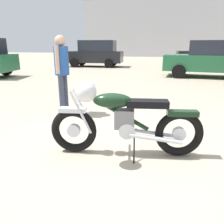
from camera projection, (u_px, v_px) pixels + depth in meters
name	position (u px, v px, depth m)	size (l,w,h in m)	color
ground_plane	(119.00, 144.00, 3.39)	(80.00, 80.00, 0.00)	tan
vintage_motorcycle	(122.00, 121.00, 2.95)	(2.08, 0.73, 1.07)	black
bystander	(62.00, 67.00, 4.62)	(0.30, 0.46, 1.66)	#383D51
white_estate_far	(96.00, 53.00, 15.41)	(3.94, 1.90, 1.78)	black
pale_sedan_back	(206.00, 53.00, 16.01)	(3.96, 1.95, 1.78)	black
silver_sedan_mid	(211.00, 59.00, 10.26)	(4.38, 2.31, 1.67)	black
industrial_building	(162.00, 19.00, 32.25)	(20.78, 12.67, 19.08)	#B2B2B7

